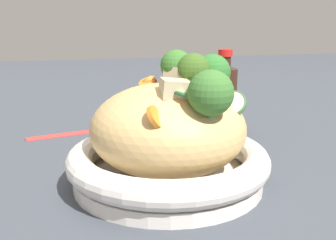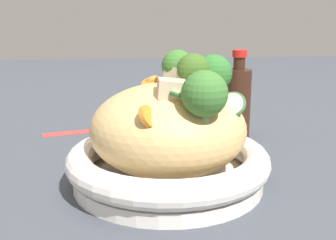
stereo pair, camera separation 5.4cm
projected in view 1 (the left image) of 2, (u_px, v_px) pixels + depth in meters
ground_plane at (168, 184)px, 0.56m from camera, size 3.00×3.00×0.00m
serving_bowl at (168, 165)px, 0.56m from camera, size 0.26×0.26×0.05m
noodle_heap at (168, 129)px, 0.55m from camera, size 0.20×0.20×0.12m
broccoli_florets at (201, 79)px, 0.51m from camera, size 0.10×0.14×0.08m
carrot_coins at (172, 95)px, 0.52m from camera, size 0.10×0.15×0.04m
zucchini_slices at (207, 96)px, 0.51m from camera, size 0.11×0.09×0.05m
chicken_chunks at (178, 83)px, 0.52m from camera, size 0.05×0.08×0.03m
soy_sauce_bottle at (224, 100)px, 0.77m from camera, size 0.05×0.05×0.16m
chopsticks_pair at (84, 131)px, 0.80m from camera, size 0.21×0.07×0.01m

